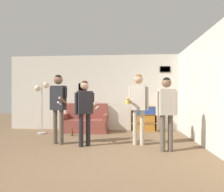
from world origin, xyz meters
The scene contains 11 objects.
ground_plane centered at (0.00, 0.00, 0.00)m, with size 20.00×20.00×0.00m, color brown.
wall_back centered at (0.00, 3.66, 1.35)m, with size 7.33×0.08×2.70m.
wall_right centered at (2.50, 1.81, 1.35)m, with size 0.06×6.03×2.70m.
couch centered at (-0.78, 3.25, 0.31)m, with size 1.53×0.80×0.96m.
bookshelf centered at (1.22, 3.44, 0.43)m, with size 0.90×0.30×0.87m.
floor_lamp centered at (-2.11, 2.75, 1.30)m, with size 0.48×0.28×1.68m.
person_player_foreground_left centered at (-1.09, 1.41, 1.09)m, with size 0.49×0.54×1.76m.
person_player_foreground_center centered at (-0.38, 1.25, 0.97)m, with size 0.59×0.36×1.60m.
person_watcher_holding_cup centered at (0.94, 1.48, 1.10)m, with size 0.56×0.41×1.77m.
person_spectator_near_bookshelf centered at (1.52, 0.94, 1.00)m, with size 0.49×0.27×1.63m.
bottle_on_floor centered at (-1.03, 2.46, 0.09)m, with size 0.07×0.07×0.23m.
Camera 1 is at (0.66, -3.53, 1.22)m, focal length 32.00 mm.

